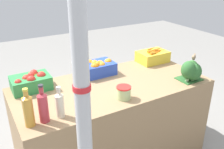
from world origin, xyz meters
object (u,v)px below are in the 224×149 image
at_px(pickle_jar, 124,92).
at_px(sparrow_bird, 194,57).
at_px(juice_bottle_ruby, 43,106).
at_px(orange_crate, 98,67).
at_px(juice_bottle_cloudy, 60,104).
at_px(apple_crate, 31,82).
at_px(juice_bottle_amber, 28,110).
at_px(broccoli_pile, 192,71).
at_px(support_pole, 83,107).
at_px(carrot_crate, 153,56).

bearing_deg(pickle_jar, sparrow_bird, -1.61).
height_order(juice_bottle_ruby, sparrow_bird, juice_bottle_ruby).
bearing_deg(orange_crate, juice_bottle_cloudy, -136.92).
distance_m(apple_crate, sparrow_bird, 1.48).
bearing_deg(juice_bottle_amber, pickle_jar, -0.25).
bearing_deg(juice_bottle_cloudy, sparrow_bird, -1.08).
bearing_deg(broccoli_pile, juice_bottle_cloudy, 179.11).
distance_m(broccoli_pile, juice_bottle_cloudy, 1.28).
height_order(orange_crate, broccoli_pile, broccoli_pile).
relative_size(support_pole, sparrow_bird, 20.00).
bearing_deg(orange_crate, juice_bottle_amber, -145.81).
height_order(orange_crate, juice_bottle_amber, juice_bottle_amber).
distance_m(support_pole, carrot_crate, 1.66).
height_order(carrot_crate, sparrow_bird, sparrow_bird).
distance_m(broccoli_pile, juice_bottle_ruby, 1.40).
bearing_deg(support_pole, juice_bottle_cloudy, 87.85).
relative_size(juice_bottle_amber, sparrow_bird, 2.42).
xyz_separation_m(apple_crate, orange_crate, (0.65, -0.00, 0.00)).
bearing_deg(apple_crate, support_pole, -86.81).
bearing_deg(sparrow_bird, broccoli_pile, -140.68).
distance_m(support_pole, broccoli_pile, 1.40).
relative_size(apple_crate, carrot_crate, 1.00).
bearing_deg(apple_crate, juice_bottle_amber, -104.77).
xyz_separation_m(support_pole, broccoli_pile, (1.30, 0.45, -0.24)).
distance_m(apple_crate, juice_bottle_amber, 0.57).
xyz_separation_m(apple_crate, sparrow_bird, (1.36, -0.57, 0.16)).
bearing_deg(support_pole, juice_bottle_amber, 113.13).
xyz_separation_m(juice_bottle_amber, juice_bottle_ruby, (0.10, -0.00, -0.00)).
relative_size(carrot_crate, broccoli_pile, 1.39).
distance_m(juice_bottle_cloudy, sparrow_bird, 1.29).
relative_size(juice_bottle_cloudy, pickle_jar, 1.97).
xyz_separation_m(broccoli_pile, juice_bottle_amber, (-1.50, 0.02, 0.03)).
bearing_deg(juice_bottle_amber, support_pole, -66.87).
relative_size(juice_bottle_ruby, pickle_jar, 2.34).
xyz_separation_m(juice_bottle_amber, pickle_jar, (0.76, -0.00, -0.07)).
distance_m(carrot_crate, broccoli_pile, 0.56).
relative_size(apple_crate, broccoli_pile, 1.39).
relative_size(support_pole, juice_bottle_cloudy, 9.71).
bearing_deg(juice_bottle_cloudy, support_pole, -92.15).
distance_m(broccoli_pile, sparrow_bird, 0.14).
bearing_deg(orange_crate, pickle_jar, -94.17).
bearing_deg(carrot_crate, orange_crate, -179.70).
bearing_deg(pickle_jar, juice_bottle_amber, 179.75).
bearing_deg(juice_bottle_ruby, pickle_jar, -0.29).
xyz_separation_m(apple_crate, broccoli_pile, (1.36, -0.56, 0.02)).
bearing_deg(juice_bottle_cloudy, pickle_jar, -0.35).
xyz_separation_m(apple_crate, juice_bottle_amber, (-0.14, -0.54, 0.05)).
bearing_deg(sparrow_bird, apple_crate, -58.74).
bearing_deg(apple_crate, pickle_jar, -41.81).
xyz_separation_m(carrot_crate, juice_bottle_ruby, (-1.39, -0.54, 0.06)).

